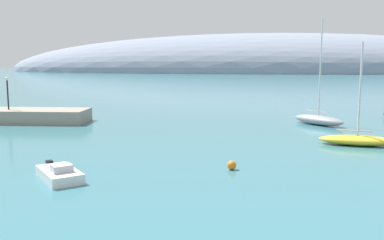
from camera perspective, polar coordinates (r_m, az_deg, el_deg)
The scene contains 6 objects.
distant_ridge at distance 239.73m, azimuth 10.39°, elevation 6.36°, with size 297.00×84.23×41.71m, color gray.
sailboat_yellow_near_shore at distance 36.33m, azimuth 21.23°, elevation -2.41°, with size 6.13×2.87×8.09m.
sailboat_grey_end_of_line at distance 46.28m, azimuth 16.51°, elevation 0.13°, with size 5.35×5.55×10.83m.
motorboat_white_foreground at distance 25.48m, azimuth -17.29°, elevation -6.87°, with size 3.67×3.91×0.97m.
mooring_buoy_orange at distance 26.58m, azimuth 5.33°, elevation -6.02°, with size 0.57×0.57×0.57m, color orange.
harbor_lamp_post at distance 49.69m, azimuth -23.42°, elevation 3.82°, with size 0.36×0.36×3.49m.
Camera 1 is at (3.20, -9.74, 6.75)m, focal length 39.94 mm.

